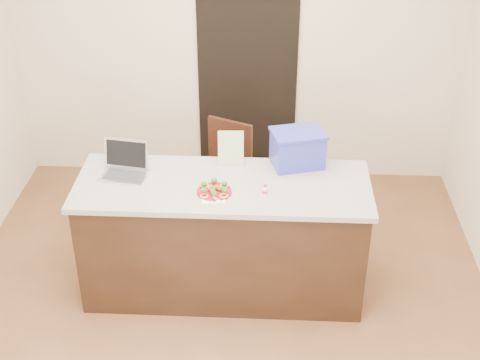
{
  "coord_description": "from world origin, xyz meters",
  "views": [
    {
      "loc": [
        0.32,
        -3.69,
        3.33
      ],
      "look_at": [
        0.12,
        0.2,
        0.98
      ],
      "focal_mm": 50.0,
      "sensor_mm": 36.0,
      "label": 1
    }
  ],
  "objects_px": {
    "plate": "(214,191)",
    "blue_box": "(298,148)",
    "chair": "(230,168)",
    "island": "(224,237)",
    "laptop": "(125,165)",
    "napkin": "(213,197)",
    "yogurt_bottle": "(265,191)"
  },
  "relations": [
    {
      "from": "plate",
      "to": "chair",
      "type": "height_order",
      "value": "plate"
    },
    {
      "from": "plate",
      "to": "yogurt_bottle",
      "type": "relative_size",
      "value": 3.29
    },
    {
      "from": "laptop",
      "to": "chair",
      "type": "relative_size",
      "value": 0.39
    },
    {
      "from": "island",
      "to": "laptop",
      "type": "height_order",
      "value": "laptop"
    },
    {
      "from": "blue_box",
      "to": "chair",
      "type": "relative_size",
      "value": 0.47
    },
    {
      "from": "plate",
      "to": "yogurt_bottle",
      "type": "xyz_separation_m",
      "value": [
        0.34,
        -0.0,
        0.02
      ]
    },
    {
      "from": "plate",
      "to": "yogurt_bottle",
      "type": "height_order",
      "value": "yogurt_bottle"
    },
    {
      "from": "napkin",
      "to": "laptop",
      "type": "distance_m",
      "value": 0.72
    },
    {
      "from": "laptop",
      "to": "chair",
      "type": "bearing_deg",
      "value": 57.9
    },
    {
      "from": "napkin",
      "to": "blue_box",
      "type": "xyz_separation_m",
      "value": [
        0.57,
        0.47,
        0.13
      ]
    },
    {
      "from": "plate",
      "to": "napkin",
      "type": "height_order",
      "value": "plate"
    },
    {
      "from": "plate",
      "to": "chair",
      "type": "relative_size",
      "value": 0.26
    },
    {
      "from": "yogurt_bottle",
      "to": "plate",
      "type": "bearing_deg",
      "value": 179.2
    },
    {
      "from": "yogurt_bottle",
      "to": "napkin",
      "type": "bearing_deg",
      "value": -170.6
    },
    {
      "from": "island",
      "to": "laptop",
      "type": "relative_size",
      "value": 5.81
    },
    {
      "from": "napkin",
      "to": "blue_box",
      "type": "distance_m",
      "value": 0.75
    },
    {
      "from": "napkin",
      "to": "chair",
      "type": "xyz_separation_m",
      "value": [
        0.04,
        1.09,
        -0.4
      ]
    },
    {
      "from": "island",
      "to": "plate",
      "type": "relative_size",
      "value": 8.67
    },
    {
      "from": "napkin",
      "to": "chair",
      "type": "height_order",
      "value": "napkin"
    },
    {
      "from": "island",
      "to": "chair",
      "type": "distance_m",
      "value": 0.91
    },
    {
      "from": "plate",
      "to": "blue_box",
      "type": "distance_m",
      "value": 0.71
    },
    {
      "from": "napkin",
      "to": "plate",
      "type": "bearing_deg",
      "value": 87.22
    },
    {
      "from": "island",
      "to": "napkin",
      "type": "xyz_separation_m",
      "value": [
        -0.05,
        -0.18,
        0.46
      ]
    },
    {
      "from": "island",
      "to": "blue_box",
      "type": "height_order",
      "value": "blue_box"
    },
    {
      "from": "laptop",
      "to": "blue_box",
      "type": "xyz_separation_m",
      "value": [
        1.22,
        0.17,
        0.07
      ]
    },
    {
      "from": "blue_box",
      "to": "yogurt_bottle",
      "type": "bearing_deg",
      "value": -134.0
    },
    {
      "from": "blue_box",
      "to": "plate",
      "type": "bearing_deg",
      "value": -159.79
    },
    {
      "from": "yogurt_bottle",
      "to": "laptop",
      "type": "relative_size",
      "value": 0.2
    },
    {
      "from": "island",
      "to": "napkin",
      "type": "height_order",
      "value": "napkin"
    },
    {
      "from": "island",
      "to": "laptop",
      "type": "xyz_separation_m",
      "value": [
        -0.7,
        0.12,
        0.52
      ]
    },
    {
      "from": "laptop",
      "to": "chair",
      "type": "distance_m",
      "value": 1.14
    },
    {
      "from": "napkin",
      "to": "yogurt_bottle",
      "type": "bearing_deg",
      "value": 9.4
    }
  ]
}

